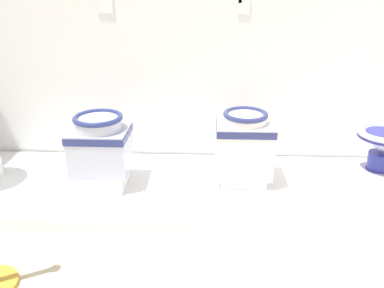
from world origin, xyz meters
TOP-DOWN VIEW (x-y plane):
  - display_platform at (2.18, 2.58)m, footprint 3.88×1.04m
  - plinth_block_broad_patterned at (1.67, 2.57)m, footprint 0.34×0.38m
  - antique_toilet_broad_patterned at (1.67, 2.57)m, footprint 0.40×0.35m
  - plinth_block_leftmost at (2.69, 2.66)m, footprint 0.32×0.29m
  - antique_toilet_leftmost at (2.69, 2.66)m, footprint 0.40×0.34m
  - plinth_block_tall_cobalt at (3.66, 2.66)m, footprint 0.32×0.36m
  - antique_toilet_tall_cobalt at (3.66, 2.66)m, footprint 0.38×0.38m
  - info_placard_second at (1.64, 3.11)m, footprint 0.12×0.01m
  - info_placard_third at (2.67, 3.11)m, footprint 0.09×0.01m

SIDE VIEW (x-z plane):
  - display_platform at x=2.18m, z-range 0.00..0.09m
  - plinth_block_tall_cobalt at x=3.66m, z-range 0.09..0.15m
  - plinth_block_leftmost at x=2.69m, z-range 0.09..0.16m
  - plinth_block_broad_patterned at x=1.67m, z-range 0.09..0.20m
  - antique_toilet_tall_cobalt at x=3.66m, z-range 0.21..0.57m
  - antique_toilet_leftmost at x=2.69m, z-range 0.17..0.63m
  - antique_toilet_broad_patterned at x=1.67m, z-range 0.21..0.62m
  - info_placard_third at x=2.67m, z-range 1.24..1.35m
  - info_placard_second at x=1.64m, z-range 1.24..1.39m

